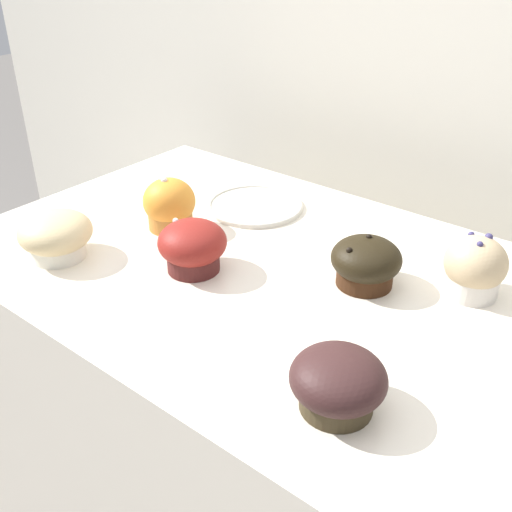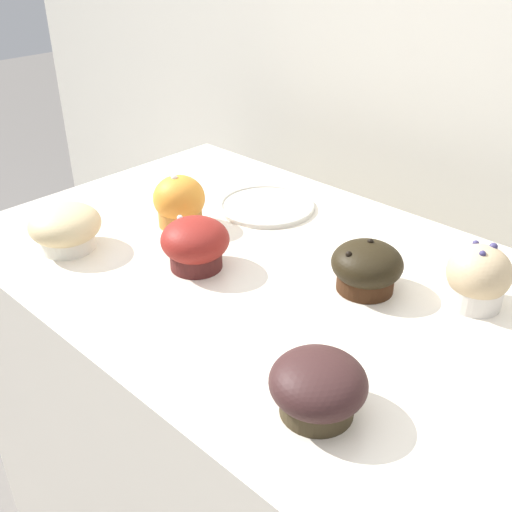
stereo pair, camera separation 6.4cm
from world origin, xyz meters
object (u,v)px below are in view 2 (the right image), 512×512
(serving_plate, at_px, (267,206))
(muffin_front_right, at_px, (318,387))
(muffin_back_right, at_px, (478,278))
(muffin_front_left, at_px, (65,228))
(muffin_front_center, at_px, (181,202))
(muffin_back_left, at_px, (367,267))
(muffin_back_center, at_px, (195,244))

(serving_plate, bearing_deg, muffin_front_right, -41.33)
(muffin_back_right, distance_m, muffin_front_right, 0.32)
(muffin_front_left, bearing_deg, muffin_front_center, 70.40)
(muffin_front_center, xyz_separation_m, serving_plate, (0.07, 0.15, -0.04))
(muffin_front_center, relative_size, muffin_front_left, 0.82)
(muffin_back_right, xyz_separation_m, muffin_front_right, (-0.03, -0.32, -0.01))
(muffin_front_center, relative_size, muffin_front_right, 0.88)
(muffin_back_left, distance_m, muffin_front_left, 0.49)
(muffin_back_center, bearing_deg, muffin_back_right, 29.25)
(muffin_front_center, bearing_deg, muffin_front_left, -109.60)
(muffin_back_center, height_order, serving_plate, muffin_back_center)
(muffin_back_left, bearing_deg, muffin_front_left, -151.12)
(muffin_front_right, bearing_deg, muffin_back_center, 160.68)
(muffin_front_left, bearing_deg, serving_plate, 68.70)
(serving_plate, bearing_deg, muffin_back_center, -74.36)
(muffin_back_center, bearing_deg, muffin_front_right, -19.32)
(muffin_back_left, xyz_separation_m, muffin_back_right, (0.13, 0.07, 0.01))
(muffin_front_center, xyz_separation_m, muffin_front_left, (-0.07, -0.19, -0.00))
(muffin_front_left, distance_m, muffin_front_right, 0.53)
(muffin_back_left, bearing_deg, muffin_front_right, -66.84)
(muffin_front_center, height_order, muffin_back_left, muffin_front_center)
(muffin_back_left, distance_m, muffin_back_right, 0.15)
(muffin_back_right, relative_size, muffin_back_center, 0.88)
(muffin_front_right, height_order, serving_plate, muffin_front_right)
(muffin_front_right, bearing_deg, muffin_back_left, 113.16)
(muffin_front_center, height_order, muffin_front_left, muffin_front_center)
(muffin_front_right, distance_m, serving_plate, 0.53)
(muffin_front_center, bearing_deg, muffin_back_center, -31.80)
(muffin_back_left, height_order, muffin_back_center, muffin_back_center)
(muffin_front_right, relative_size, serving_plate, 0.60)
(muffin_front_center, relative_size, muffin_back_center, 0.90)
(muffin_front_left, height_order, muffin_back_center, muffin_back_center)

